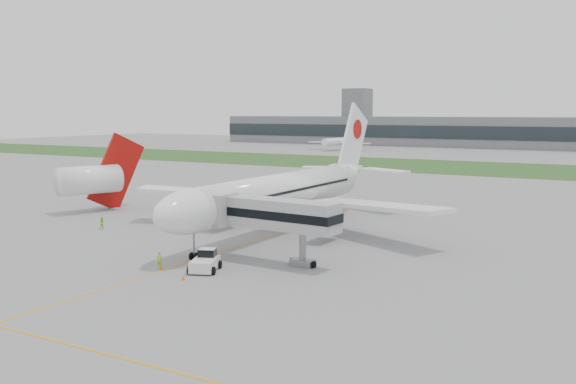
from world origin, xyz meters
The scene contains 14 objects.
ground centered at (0.00, 0.00, 0.00)m, with size 600.00×600.00×0.00m, color gray.
apron_markings centered at (0.00, -5.00, 0.00)m, with size 70.00×70.00×0.04m, color orange, non-canonical shape.
grass_strip centered at (0.00, 120.00, 0.01)m, with size 600.00×50.00×0.02m, color #254F1D.
terminal_building centered at (0.00, 229.87, 7.00)m, with size 320.00×22.30×14.00m.
control_tower centered at (-90.00, 232.00, 0.00)m, with size 12.00×12.00×56.00m, color slate, non-canonical shape.
airliner centered at (0.00, 4.87, 5.66)m, with size 48.13×53.95×17.88m.
pushback_tug centered at (3.88, -18.01, 0.99)m, with size 4.01×4.77×2.14m.
jet_bridge centered at (7.60, -11.75, 5.38)m, with size 15.85×4.51×7.27m.
safety_cone_left centered at (-0.50, -19.99, 0.25)m, with size 0.36×0.36×0.50m, color #FD5C0D.
safety_cone_right centered at (4.41, -22.26, 0.28)m, with size 0.40×0.40×0.55m, color #FD5C0D.
ground_crew_near centered at (-1.33, -19.20, 0.81)m, with size 0.59×0.39×1.61m, color #A0F328.
ground_crew_far centered at (-23.00, -6.44, 0.85)m, with size 0.83×0.65×1.71m, color #92E626.
neighbor_aircraft centered at (-36.45, 4.72, 5.39)m, with size 7.72×16.82×13.60m.
distant_aircraft_left centered at (-74.72, 178.91, 0.00)m, with size 28.76×25.37×11.00m, color white, non-canonical shape.
Camera 1 is at (43.86, -70.05, 16.39)m, focal length 40.00 mm.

